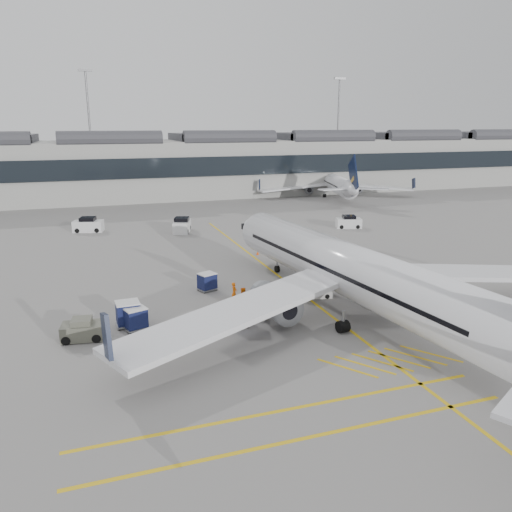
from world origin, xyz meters
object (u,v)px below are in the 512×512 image
object	(u,v)px
ramp_agent_a	(234,293)
pushback_tug	(82,330)
ramp_agent_b	(243,300)
baggage_cart_a	(207,281)
airliner_main	(359,275)
belt_loader	(310,291)

from	to	relation	value
ramp_agent_a	pushback_tug	size ratio (longest dim) A/B	0.60
ramp_agent_b	baggage_cart_a	bearing A→B (deg)	-103.53
airliner_main	ramp_agent_a	world-z (taller)	airliner_main
airliner_main	ramp_agent_b	size ratio (longest dim) A/B	21.46
ramp_agent_b	pushback_tug	size ratio (longest dim) A/B	0.68
baggage_cart_a	ramp_agent_b	distance (m)	6.12
ramp_agent_a	ramp_agent_b	bearing A→B (deg)	-143.26
airliner_main	ramp_agent_a	xyz separation A→B (m)	(-7.94, 5.99, -2.45)
belt_loader	baggage_cart_a	bearing A→B (deg)	162.06
ramp_agent_b	pushback_tug	world-z (taller)	ramp_agent_b
airliner_main	baggage_cart_a	world-z (taller)	airliner_main
airliner_main	belt_loader	bearing A→B (deg)	99.14
ramp_agent_b	pushback_tug	distance (m)	11.88
baggage_cart_a	ramp_agent_b	size ratio (longest dim) A/B	0.93
baggage_cart_a	pushback_tug	world-z (taller)	baggage_cart_a
baggage_cart_a	ramp_agent_a	bearing A→B (deg)	-91.00
belt_loader	ramp_agent_a	xyz separation A→B (m)	(-6.46, 0.70, 0.37)
belt_loader	pushback_tug	xyz separation A→B (m)	(-18.23, -2.90, 0.18)
pushback_tug	ramp_agent_b	bearing A→B (deg)	14.93
airliner_main	pushback_tug	size ratio (longest dim) A/B	14.63
ramp_agent_b	airliner_main	bearing A→B (deg)	127.82
baggage_cart_a	pushback_tug	size ratio (longest dim) A/B	0.64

